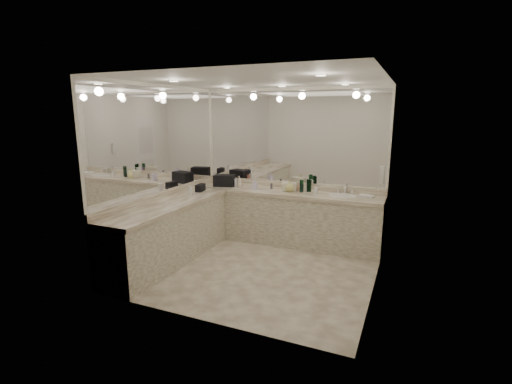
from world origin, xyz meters
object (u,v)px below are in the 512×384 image
at_px(sink, 343,196).
at_px(cream_cosmetic_case, 289,187).
at_px(soap_bottle_a, 239,181).
at_px(black_toiletry_bag, 224,180).
at_px(hand_towel, 366,196).
at_px(soap_bottle_b, 255,184).
at_px(wall_phone, 382,175).
at_px(soap_bottle_c, 290,186).

relative_size(sink, cream_cosmetic_case, 1.84).
xyz_separation_m(cream_cosmetic_case, soap_bottle_a, (-0.92, -0.01, 0.03)).
bearing_deg(sink, cream_cosmetic_case, 178.80).
bearing_deg(cream_cosmetic_case, sink, -17.40).
height_order(black_toiletry_bag, hand_towel, black_toiletry_bag).
bearing_deg(black_toiletry_bag, cream_cosmetic_case, 2.51).
bearing_deg(soap_bottle_b, black_toiletry_bag, 175.02).
relative_size(wall_phone, black_toiletry_bag, 0.67).
distance_m(black_toiletry_bag, cream_cosmetic_case, 1.20).
xyz_separation_m(sink, hand_towel, (0.36, 0.03, 0.02)).
bearing_deg(soap_bottle_a, cream_cosmetic_case, 0.48).
bearing_deg(soap_bottle_b, sink, 3.38).
bearing_deg(black_toiletry_bag, soap_bottle_a, 9.23).
bearing_deg(wall_phone, black_toiletry_bag, 170.21).
bearing_deg(wall_phone, soap_bottle_a, 168.10).
bearing_deg(soap_bottle_c, hand_towel, 2.92).
xyz_separation_m(soap_bottle_b, soap_bottle_c, (0.61, 0.05, 0.00)).
bearing_deg(wall_phone, soap_bottle_b, 168.81).
relative_size(wall_phone, soap_bottle_a, 1.23).
distance_m(soap_bottle_a, soap_bottle_b, 0.35).
bearing_deg(sink, soap_bottle_c, -177.71).
xyz_separation_m(sink, black_toiletry_bag, (-2.10, -0.03, 0.11)).
bearing_deg(cream_cosmetic_case, black_toiletry_bag, 166.31).
xyz_separation_m(sink, cream_cosmetic_case, (-0.90, 0.02, 0.07)).
xyz_separation_m(cream_cosmetic_case, soap_bottle_b, (-0.58, -0.11, 0.02)).
height_order(cream_cosmetic_case, soap_bottle_b, soap_bottle_b).
height_order(wall_phone, soap_bottle_b, wall_phone).
bearing_deg(soap_bottle_b, hand_towel, 3.59).
bearing_deg(sink, soap_bottle_a, 179.65).
relative_size(hand_towel, soap_bottle_b, 1.19).
height_order(sink, soap_bottle_b, soap_bottle_b).
bearing_deg(hand_towel, soap_bottle_a, -179.55).
relative_size(black_toiletry_bag, cream_cosmetic_case, 1.48).
xyz_separation_m(cream_cosmetic_case, hand_towel, (1.26, 0.01, -0.05)).
distance_m(hand_towel, soap_bottle_b, 1.84).
relative_size(sink, soap_bottle_c, 2.33).
bearing_deg(sink, black_toiletry_bag, -179.08).
bearing_deg(black_toiletry_bag, soap_bottle_b, -4.98).
bearing_deg(cream_cosmetic_case, hand_towel, -15.78).
distance_m(wall_phone, black_toiletry_bag, 2.76).
bearing_deg(soap_bottle_c, sink, 2.29).
bearing_deg(hand_towel, cream_cosmetic_case, -179.58).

